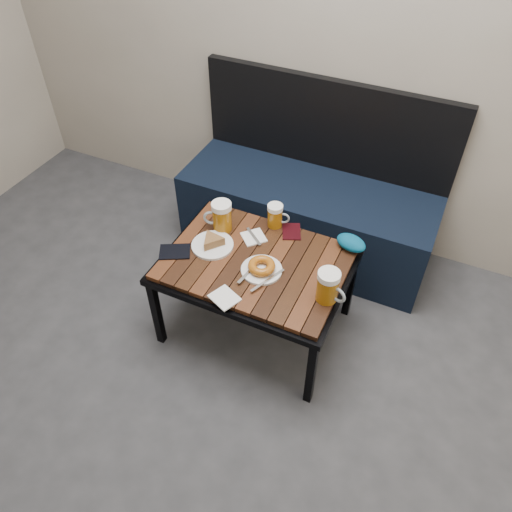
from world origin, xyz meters
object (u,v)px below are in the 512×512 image
at_px(cafe_table, 256,267).
at_px(passport_navy, 175,252).
at_px(beer_mug_right, 328,286).
at_px(plate_pie, 212,243).
at_px(beer_mug_centre, 275,216).
at_px(bench, 308,209).
at_px(knit_pouch, 351,243).
at_px(plate_bagel, 262,268).
at_px(passport_burgundy, 291,232).
at_px(beer_mug_left, 221,216).

bearing_deg(cafe_table, passport_navy, -163.30).
height_order(beer_mug_right, passport_navy, beer_mug_right).
height_order(plate_pie, passport_navy, plate_pie).
distance_m(beer_mug_centre, passport_navy, 0.51).
bearing_deg(bench, passport_navy, -114.87).
distance_m(cafe_table, beer_mug_right, 0.39).
height_order(cafe_table, knit_pouch, knit_pouch).
height_order(plate_bagel, knit_pouch, knit_pouch).
bearing_deg(plate_pie, plate_bagel, -10.43).
bearing_deg(beer_mug_centre, cafe_table, -101.28).
distance_m(beer_mug_centre, plate_bagel, 0.32).
relative_size(cafe_table, knit_pouch, 5.79).
height_order(plate_bagel, passport_navy, plate_bagel).
distance_m(plate_pie, passport_burgundy, 0.38).
height_order(beer_mug_centre, passport_burgundy, beer_mug_centre).
relative_size(beer_mug_left, passport_burgundy, 1.27).
xyz_separation_m(beer_mug_centre, plate_pie, (-0.20, -0.26, -0.04)).
relative_size(beer_mug_right, passport_burgundy, 1.27).
xyz_separation_m(cafe_table, beer_mug_left, (-0.24, 0.13, 0.12)).
distance_m(beer_mug_left, knit_pouch, 0.62).
relative_size(bench, beer_mug_centre, 11.67).
bearing_deg(cafe_table, beer_mug_left, 151.65).
bearing_deg(beer_mug_centre, beer_mug_left, -165.01).
relative_size(bench, plate_bagel, 5.99).
height_order(beer_mug_left, passport_navy, beer_mug_left).
xyz_separation_m(cafe_table, passport_navy, (-0.36, -0.11, 0.05)).
height_order(bench, beer_mug_left, bench).
bearing_deg(passport_navy, cafe_table, 78.95).
bearing_deg(bench, knit_pouch, -50.39).
xyz_separation_m(beer_mug_left, passport_burgundy, (0.31, 0.12, -0.07)).
relative_size(plate_pie, knit_pouch, 1.35).
bearing_deg(plate_pie, bench, 71.41).
distance_m(plate_pie, plate_bagel, 0.28).
xyz_separation_m(beer_mug_centre, plate_bagel, (0.07, -0.31, -0.04)).
height_order(beer_mug_left, plate_pie, beer_mug_left).
height_order(bench, knit_pouch, bench).
distance_m(cafe_table, knit_pouch, 0.45).
xyz_separation_m(plate_bagel, knit_pouch, (0.31, 0.31, 0.01)).
height_order(beer_mug_left, knit_pouch, beer_mug_left).
bearing_deg(plate_bagel, beer_mug_left, 148.26).
relative_size(beer_mug_left, knit_pouch, 1.05).
distance_m(bench, beer_mug_right, 0.89).
bearing_deg(plate_pie, beer_mug_right, -7.92).
xyz_separation_m(beer_mug_right, passport_navy, (-0.72, -0.03, -0.07)).
bearing_deg(passport_burgundy, beer_mug_centre, 148.27).
bearing_deg(passport_burgundy, plate_bagel, -117.71).
xyz_separation_m(plate_pie, knit_pouch, (0.58, 0.26, 0.01)).
xyz_separation_m(passport_burgundy, knit_pouch, (0.29, 0.01, 0.03)).
bearing_deg(bench, plate_pie, -108.59).
relative_size(cafe_table, plate_bagel, 3.59).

